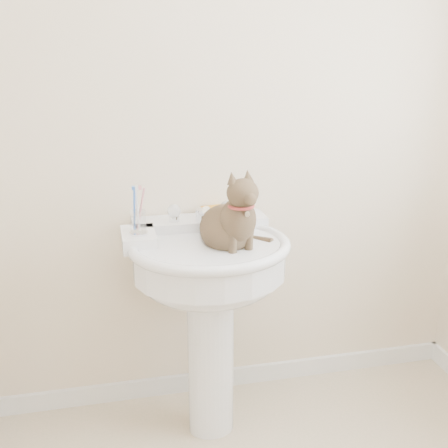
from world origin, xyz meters
TOP-DOWN VIEW (x-y plane):
  - wall_back at (0.00, 1.10)m, footprint 2.20×0.00m
  - baseboard_back at (0.00, 1.09)m, footprint 2.20×0.02m
  - pedestal_sink at (-0.16, 0.81)m, footprint 0.65×0.63m
  - faucet at (-0.16, 0.97)m, footprint 0.28×0.12m
  - soap_bar at (-0.10, 1.06)m, footprint 0.10×0.07m
  - toothbrush_cup at (-0.43, 0.86)m, footprint 0.07×0.07m
  - cat at (-0.08, 0.78)m, footprint 0.23×0.29m

SIDE VIEW (x-z plane):
  - baseboard_back at x=0.00m, z-range 0.00..0.09m
  - pedestal_sink at x=-0.16m, z-range 0.25..1.14m
  - soap_bar at x=-0.10m, z-range 0.89..0.92m
  - faucet at x=-0.16m, z-range 0.86..1.00m
  - cat at x=-0.08m, z-range 0.72..1.15m
  - toothbrush_cup at x=-0.43m, z-range 0.85..1.03m
  - wall_back at x=0.00m, z-range 0.00..2.50m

